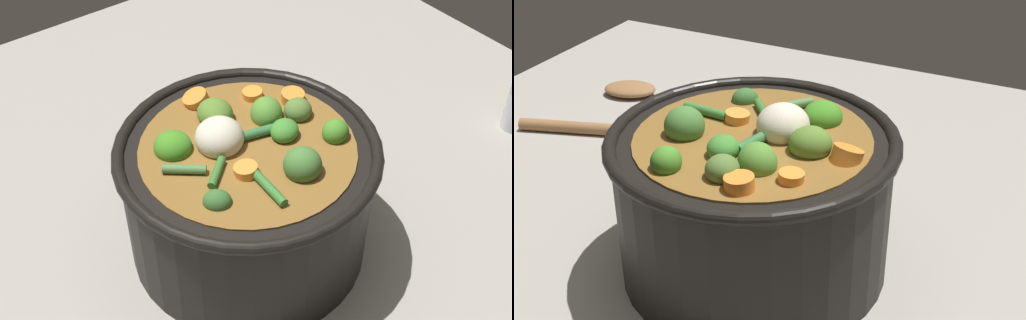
# 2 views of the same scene
# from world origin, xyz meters

# --- Properties ---
(ground_plane) EXTENTS (1.10, 1.10, 0.00)m
(ground_plane) POSITION_xyz_m (0.00, 0.00, 0.00)
(ground_plane) COLOR #9E998E
(cooking_pot) EXTENTS (0.27, 0.27, 0.17)m
(cooking_pot) POSITION_xyz_m (0.00, -0.00, 0.08)
(cooking_pot) COLOR black
(cooking_pot) RESTS_ON ground_plane
(wooden_spoon) EXTENTS (0.21, 0.20, 0.02)m
(wooden_spoon) POSITION_xyz_m (-0.33, 0.22, 0.01)
(wooden_spoon) COLOR olive
(wooden_spoon) RESTS_ON ground_plane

